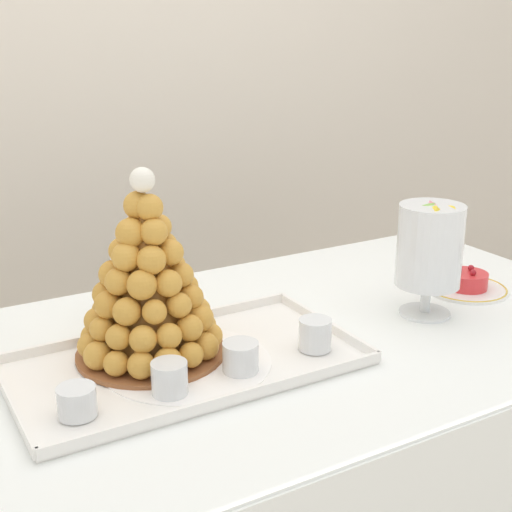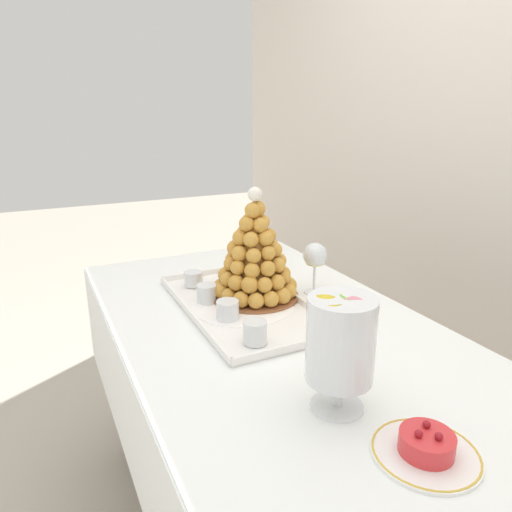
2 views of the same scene
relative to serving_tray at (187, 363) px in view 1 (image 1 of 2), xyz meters
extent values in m
cube|color=silver|center=(0.19, 1.13, 0.47)|extent=(4.80, 0.10, 2.50)
cylinder|color=brown|center=(0.86, 0.35, -0.41)|extent=(0.04, 0.04, 0.76)
cube|color=brown|center=(0.19, 0.03, -0.02)|extent=(1.47, 0.75, 0.02)
cube|color=white|center=(0.19, 0.03, -0.01)|extent=(1.53, 0.81, 0.00)
cube|color=white|center=(0.19, 0.44, -0.19)|extent=(1.53, 0.01, 0.35)
cube|color=white|center=(0.00, 0.00, 0.00)|extent=(0.59, 0.32, 0.01)
cube|color=white|center=(0.00, -0.16, 0.01)|extent=(0.59, 0.01, 0.02)
cube|color=white|center=(0.00, 0.16, 0.01)|extent=(0.59, 0.01, 0.02)
cube|color=white|center=(-0.30, 0.00, 0.01)|extent=(0.01, 0.32, 0.02)
cube|color=white|center=(0.30, 0.00, 0.01)|extent=(0.01, 0.32, 0.02)
cylinder|color=white|center=(0.00, 0.00, 0.00)|extent=(0.30, 0.30, 0.00)
cylinder|color=brown|center=(-0.04, 0.06, 0.01)|extent=(0.26, 0.26, 0.01)
cone|color=#AF752D|center=(-0.04, 0.06, 0.15)|extent=(0.18, 0.18, 0.28)
sphere|color=gold|center=(0.06, 0.06, 0.03)|extent=(0.05, 0.05, 0.05)
sphere|color=gold|center=(0.05, 0.10, 0.03)|extent=(0.05, 0.05, 0.05)
sphere|color=gold|center=(0.03, 0.14, 0.03)|extent=(0.05, 0.05, 0.05)
sphere|color=gold|center=(-0.01, 0.16, 0.03)|extent=(0.05, 0.05, 0.05)
sphere|color=gold|center=(-0.05, 0.16, 0.04)|extent=(0.04, 0.04, 0.04)
sphere|color=gold|center=(-0.09, 0.15, 0.04)|extent=(0.05, 0.05, 0.05)
sphere|color=gold|center=(-0.13, 0.12, 0.03)|extent=(0.04, 0.04, 0.04)
sphere|color=gold|center=(-0.14, 0.08, 0.03)|extent=(0.04, 0.04, 0.04)
sphere|color=gold|center=(-0.14, 0.04, 0.03)|extent=(0.05, 0.05, 0.05)
sphere|color=gold|center=(-0.13, 0.00, 0.03)|extent=(0.04, 0.04, 0.04)
sphere|color=gold|center=(-0.09, -0.03, 0.03)|extent=(0.05, 0.05, 0.05)
sphere|color=gold|center=(-0.05, -0.04, 0.04)|extent=(0.05, 0.05, 0.05)
sphere|color=gold|center=(-0.01, -0.04, 0.04)|extent=(0.04, 0.04, 0.04)
sphere|color=gold|center=(0.03, -0.02, 0.03)|extent=(0.05, 0.05, 0.05)
sphere|color=gold|center=(0.05, 0.02, 0.03)|extent=(0.05, 0.05, 0.05)
sphere|color=gold|center=(0.04, 0.09, 0.07)|extent=(0.05, 0.05, 0.05)
sphere|color=gold|center=(0.02, 0.13, 0.08)|extent=(0.04, 0.04, 0.04)
sphere|color=gold|center=(-0.02, 0.15, 0.07)|extent=(0.04, 0.04, 0.04)
sphere|color=gold|center=(-0.06, 0.15, 0.07)|extent=(0.05, 0.05, 0.05)
sphere|color=gold|center=(-0.10, 0.13, 0.07)|extent=(0.05, 0.05, 0.05)
sphere|color=gold|center=(-0.12, 0.09, 0.07)|extent=(0.05, 0.05, 0.05)
sphere|color=gold|center=(-0.13, 0.05, 0.07)|extent=(0.04, 0.04, 0.04)
sphere|color=gold|center=(-0.12, 0.01, 0.07)|extent=(0.04, 0.04, 0.04)
sphere|color=gold|center=(-0.08, -0.02, 0.07)|extent=(0.05, 0.05, 0.05)
sphere|color=gold|center=(-0.04, -0.03, 0.07)|extent=(0.04, 0.04, 0.04)
sphere|color=gold|center=(0.00, -0.02, 0.07)|extent=(0.05, 0.05, 0.05)
sphere|color=gold|center=(0.03, 0.01, 0.07)|extent=(0.05, 0.05, 0.05)
sphere|color=gold|center=(0.05, 0.05, 0.07)|extent=(0.05, 0.05, 0.05)
sphere|color=gold|center=(0.01, 0.11, 0.11)|extent=(0.04, 0.04, 0.04)
sphere|color=gold|center=(-0.02, 0.13, 0.11)|extent=(0.05, 0.05, 0.05)
sphere|color=gold|center=(-0.07, 0.13, 0.11)|extent=(0.04, 0.04, 0.04)
sphere|color=gold|center=(-0.10, 0.10, 0.12)|extent=(0.05, 0.05, 0.05)
sphere|color=gold|center=(-0.11, 0.05, 0.11)|extent=(0.05, 0.05, 0.05)
sphere|color=gold|center=(-0.10, 0.01, 0.11)|extent=(0.05, 0.05, 0.05)
sphere|color=gold|center=(-0.06, -0.01, 0.11)|extent=(0.04, 0.04, 0.04)
sphere|color=gold|center=(-0.01, -0.01, 0.11)|extent=(0.04, 0.04, 0.04)
sphere|color=gold|center=(0.02, 0.02, 0.11)|extent=(0.05, 0.05, 0.05)
sphere|color=gold|center=(0.03, 0.07, 0.12)|extent=(0.05, 0.05, 0.05)
sphere|color=gold|center=(-0.01, 0.11, 0.15)|extent=(0.05, 0.05, 0.05)
sphere|color=gold|center=(-0.06, 0.12, 0.16)|extent=(0.05, 0.05, 0.05)
sphere|color=gold|center=(-0.09, 0.09, 0.15)|extent=(0.05, 0.05, 0.05)
sphere|color=gold|center=(-0.10, 0.04, 0.16)|extent=(0.05, 0.05, 0.05)
sphere|color=gold|center=(-0.07, 0.01, 0.16)|extent=(0.05, 0.05, 0.05)
sphere|color=gold|center=(-0.03, 0.00, 0.15)|extent=(0.05, 0.05, 0.05)
sphere|color=gold|center=(0.01, 0.03, 0.15)|extent=(0.04, 0.04, 0.04)
sphere|color=gold|center=(0.01, 0.08, 0.16)|extent=(0.04, 0.04, 0.04)
sphere|color=gold|center=(-0.03, 0.10, 0.19)|extent=(0.04, 0.04, 0.04)
sphere|color=gold|center=(-0.07, 0.09, 0.19)|extent=(0.05, 0.05, 0.05)
sphere|color=gold|center=(-0.08, 0.05, 0.20)|extent=(0.05, 0.05, 0.05)
sphere|color=gold|center=(-0.05, 0.02, 0.19)|extent=(0.05, 0.05, 0.05)
sphere|color=gold|center=(-0.01, 0.03, 0.20)|extent=(0.04, 0.04, 0.04)
sphere|color=gold|center=(0.00, 0.07, 0.20)|extent=(0.04, 0.04, 0.04)
sphere|color=gold|center=(-0.05, 0.09, 0.23)|extent=(0.04, 0.04, 0.04)
sphere|color=gold|center=(-0.07, 0.06, 0.23)|extent=(0.05, 0.05, 0.05)
sphere|color=gold|center=(-0.04, 0.03, 0.23)|extent=(0.05, 0.05, 0.05)
sphere|color=gold|center=(-0.01, 0.06, 0.23)|extent=(0.04, 0.04, 0.04)
sphere|color=gold|center=(-0.05, 0.07, 0.27)|extent=(0.05, 0.05, 0.05)
sphere|color=gold|center=(-0.04, 0.05, 0.27)|extent=(0.05, 0.05, 0.05)
sphere|color=white|center=(-0.04, 0.06, 0.32)|extent=(0.04, 0.04, 0.04)
cylinder|color=silver|center=(-0.21, -0.08, 0.03)|extent=(0.06, 0.06, 0.05)
cylinder|color=brown|center=(-0.21, -0.08, 0.01)|extent=(0.05, 0.05, 0.02)
cylinder|color=#8C603D|center=(-0.21, -0.08, 0.03)|extent=(0.05, 0.05, 0.01)
sphere|color=brown|center=(-0.21, -0.09, 0.04)|extent=(0.02, 0.02, 0.02)
cylinder|color=silver|center=(-0.07, -0.08, 0.03)|extent=(0.06, 0.06, 0.05)
cylinder|color=brown|center=(-0.07, -0.08, 0.01)|extent=(0.05, 0.05, 0.02)
cylinder|color=#8C603D|center=(-0.07, -0.08, 0.03)|extent=(0.05, 0.05, 0.02)
sphere|color=brown|center=(-0.06, -0.08, 0.05)|extent=(0.02, 0.02, 0.02)
cylinder|color=silver|center=(0.07, -0.07, 0.03)|extent=(0.06, 0.06, 0.05)
cylinder|color=brown|center=(0.07, -0.07, 0.01)|extent=(0.06, 0.06, 0.02)
cylinder|color=#8C603D|center=(0.07, -0.07, 0.03)|extent=(0.06, 0.06, 0.02)
sphere|color=brown|center=(0.06, -0.07, 0.04)|extent=(0.02, 0.02, 0.02)
cylinder|color=silver|center=(0.22, -0.07, 0.03)|extent=(0.06, 0.06, 0.06)
cylinder|color=brown|center=(0.22, -0.07, 0.02)|extent=(0.05, 0.05, 0.02)
cylinder|color=#8C603D|center=(0.22, -0.07, 0.04)|extent=(0.05, 0.05, 0.02)
sphere|color=brown|center=(0.23, -0.06, 0.05)|extent=(0.02, 0.02, 0.02)
cylinder|color=white|center=(0.52, -0.03, 0.00)|extent=(0.10, 0.10, 0.01)
cylinder|color=white|center=(0.52, -0.03, 0.03)|extent=(0.02, 0.02, 0.06)
cylinder|color=white|center=(0.52, -0.03, 0.14)|extent=(0.13, 0.13, 0.16)
cylinder|color=#72B2E0|center=(0.55, -0.03, 0.08)|extent=(0.05, 0.05, 0.05)
cylinder|color=#9ED860|center=(0.51, -0.01, 0.08)|extent=(0.06, 0.05, 0.05)
cylinder|color=yellow|center=(0.50, -0.06, 0.08)|extent=(0.06, 0.04, 0.06)
cylinder|color=yellow|center=(0.54, -0.02, 0.10)|extent=(0.05, 0.05, 0.03)
cylinder|color=#E54C47|center=(0.51, -0.01, 0.10)|extent=(0.05, 0.05, 0.05)
cylinder|color=#9ED860|center=(0.49, -0.05, 0.10)|extent=(0.06, 0.05, 0.06)
cylinder|color=#72B2E0|center=(0.54, -0.06, 0.10)|extent=(0.06, 0.05, 0.06)
cylinder|color=brown|center=(0.52, -0.02, 0.12)|extent=(0.06, 0.05, 0.05)
cylinder|color=yellow|center=(0.50, -0.03, 0.12)|extent=(0.06, 0.05, 0.06)
cylinder|color=#72B2E0|center=(0.53, -0.05, 0.12)|extent=(0.06, 0.05, 0.06)
cylinder|color=#E54C47|center=(0.52, -0.01, 0.14)|extent=(0.05, 0.05, 0.03)
cylinder|color=#E54C47|center=(0.51, -0.04, 0.14)|extent=(0.06, 0.05, 0.04)
cylinder|color=yellow|center=(0.53, -0.06, 0.14)|extent=(0.05, 0.05, 0.04)
cylinder|color=yellow|center=(0.55, -0.03, 0.14)|extent=(0.05, 0.05, 0.04)
cylinder|color=yellow|center=(0.50, 0.00, 0.16)|extent=(0.06, 0.05, 0.06)
cylinder|color=yellow|center=(0.51, -0.04, 0.16)|extent=(0.05, 0.05, 0.04)
cylinder|color=pink|center=(0.54, -0.05, 0.16)|extent=(0.07, 0.05, 0.07)
cylinder|color=#D199D8|center=(0.54, -0.02, 0.16)|extent=(0.06, 0.05, 0.05)
cylinder|color=brown|center=(0.51, -0.03, 0.19)|extent=(0.06, 0.05, 0.06)
cylinder|color=#72B2E0|center=(0.51, -0.04, 0.19)|extent=(0.06, 0.05, 0.06)
cylinder|color=#E54C47|center=(0.55, -0.03, 0.19)|extent=(0.06, 0.05, 0.05)
cylinder|color=#F9A54C|center=(0.52, 0.00, 0.19)|extent=(0.05, 0.05, 0.02)
cylinder|color=yellow|center=(0.49, -0.05, 0.21)|extent=(0.06, 0.05, 0.06)
cylinder|color=yellow|center=(0.52, -0.06, 0.21)|extent=(0.05, 0.05, 0.04)
cylinder|color=pink|center=(0.54, -0.02, 0.21)|extent=(0.06, 0.05, 0.05)
cylinder|color=#9ED860|center=(0.52, -0.01, 0.21)|extent=(0.05, 0.05, 0.04)
cylinder|color=white|center=(0.70, 0.03, 0.00)|extent=(0.18, 0.18, 0.01)
torus|color=gold|center=(0.70, 0.03, 0.00)|extent=(0.18, 0.18, 0.00)
cylinder|color=red|center=(0.70, 0.03, 0.02)|extent=(0.09, 0.09, 0.04)
sphere|color=#A51923|center=(0.71, 0.03, 0.04)|extent=(0.01, 0.01, 0.01)
sphere|color=#A51923|center=(0.68, 0.04, 0.04)|extent=(0.01, 0.01, 0.01)
sphere|color=#A51923|center=(0.69, 0.01, 0.04)|extent=(0.01, 0.01, 0.01)
cylinder|color=silver|center=(-0.01, 0.25, 0.00)|extent=(0.06, 0.06, 0.00)
cylinder|color=silver|center=(-0.01, 0.25, 0.04)|extent=(0.01, 0.01, 0.09)
sphere|color=silver|center=(-0.01, 0.25, 0.12)|extent=(0.08, 0.08, 0.08)
cylinder|color=#EAE08C|center=(-0.01, 0.25, 0.10)|extent=(0.05, 0.05, 0.03)
camera|label=1|loc=(-0.44, -1.01, 0.56)|focal=49.34mm
camera|label=2|loc=(1.17, -0.52, 0.56)|focal=33.34mm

